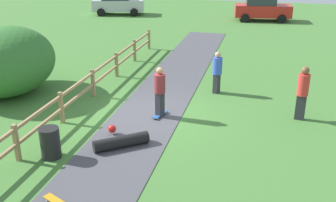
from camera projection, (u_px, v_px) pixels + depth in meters
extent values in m
plane|color=#427533|center=(147.00, 115.00, 14.07)|extent=(60.00, 60.00, 0.00)
cube|color=#47474C|center=(147.00, 115.00, 14.07)|extent=(2.40, 28.00, 0.02)
cube|color=#997A51|center=(16.00, 143.00, 10.98)|extent=(0.12, 0.12, 1.10)
cube|color=#997A51|center=(61.00, 108.00, 13.29)|extent=(0.12, 0.12, 1.10)
cube|color=#997A51|center=(93.00, 83.00, 15.61)|extent=(0.12, 0.12, 1.10)
cube|color=#997A51|center=(117.00, 65.00, 17.93)|extent=(0.12, 0.12, 1.10)
cube|color=#997A51|center=(135.00, 51.00, 20.24)|extent=(0.12, 0.12, 1.10)
cube|color=#997A51|center=(149.00, 39.00, 22.56)|extent=(0.12, 0.12, 1.10)
cube|color=#997A51|center=(79.00, 96.00, 14.47)|extent=(0.08, 18.00, 0.09)
cube|color=#997A51|center=(78.00, 84.00, 14.30)|extent=(0.08, 18.00, 0.09)
ellipsoid|color=#33702D|center=(6.00, 61.00, 15.61)|extent=(3.54, 4.25, 2.69)
cylinder|color=black|center=(50.00, 143.00, 11.19)|extent=(0.56, 0.56, 0.90)
cube|color=#265999|center=(160.00, 114.00, 13.93)|extent=(0.41, 0.82, 0.02)
cylinder|color=silver|center=(162.00, 112.00, 14.21)|extent=(0.05, 0.07, 0.06)
cylinder|color=silver|center=(166.00, 113.00, 14.14)|extent=(0.05, 0.07, 0.06)
cylinder|color=silver|center=(154.00, 118.00, 13.76)|extent=(0.05, 0.07, 0.06)
cylinder|color=silver|center=(158.00, 119.00, 13.69)|extent=(0.05, 0.07, 0.06)
cube|color=#2D2D33|center=(160.00, 103.00, 13.78)|extent=(0.28, 0.36, 0.79)
cylinder|color=maroon|center=(160.00, 84.00, 13.51)|extent=(0.47, 0.47, 0.66)
sphere|color=#9E704C|center=(160.00, 71.00, 13.34)|extent=(0.24, 0.24, 0.24)
cylinder|color=black|center=(121.00, 142.00, 11.79)|extent=(1.54, 1.31, 0.36)
sphere|color=red|center=(112.00, 129.00, 12.60)|extent=(0.26, 0.26, 0.26)
cube|color=#BF8C19|center=(57.00, 201.00, 9.27)|extent=(0.81, 0.52, 0.02)
cylinder|color=silver|center=(47.00, 200.00, 9.39)|extent=(0.07, 0.05, 0.06)
cylinder|color=silver|center=(52.00, 197.00, 9.50)|extent=(0.07, 0.05, 0.06)
cube|color=#2D2D33|center=(217.00, 83.00, 16.04)|extent=(0.28, 0.36, 0.80)
cylinder|color=blue|center=(217.00, 66.00, 15.76)|extent=(0.47, 0.47, 0.67)
sphere|color=tan|center=(218.00, 55.00, 15.60)|extent=(0.24, 0.24, 0.24)
cube|color=#2D2D33|center=(300.00, 107.00, 13.61)|extent=(0.35, 0.25, 0.89)
cylinder|color=red|center=(303.00, 85.00, 13.31)|extent=(0.44, 0.44, 0.74)
sphere|color=brown|center=(305.00, 70.00, 13.12)|extent=(0.27, 0.27, 0.27)
cube|color=red|center=(263.00, 11.00, 30.53)|extent=(4.39, 2.25, 0.90)
cube|color=#2D333D|center=(261.00, 0.00, 30.26)|extent=(2.39, 1.84, 0.70)
cylinder|color=black|center=(278.00, 15.00, 31.38)|extent=(0.67, 0.32, 0.64)
cylinder|color=black|center=(282.00, 19.00, 29.76)|extent=(0.67, 0.32, 0.64)
cylinder|color=black|center=(244.00, 14.00, 31.65)|extent=(0.67, 0.32, 0.64)
cylinder|color=black|center=(245.00, 18.00, 30.02)|extent=(0.67, 0.32, 0.64)
cube|color=#B7B7BC|center=(119.00, 5.00, 33.16)|extent=(4.49, 2.66, 0.90)
cylinder|color=black|center=(136.00, 9.00, 34.14)|extent=(0.68, 0.39, 0.64)
cylinder|color=black|center=(134.00, 12.00, 32.51)|extent=(0.68, 0.39, 0.64)
cylinder|color=black|center=(104.00, 9.00, 34.15)|extent=(0.68, 0.39, 0.64)
cylinder|color=black|center=(101.00, 12.00, 32.51)|extent=(0.68, 0.39, 0.64)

